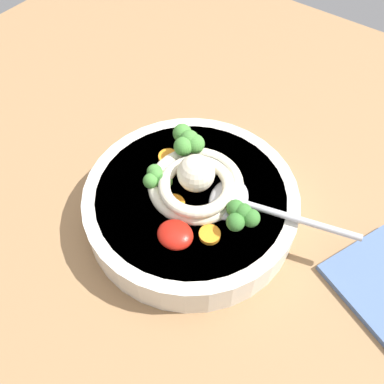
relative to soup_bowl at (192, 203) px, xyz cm
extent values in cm
cube|color=#936D47|center=(-3.95, -0.21, -4.51)|extent=(108.94, 108.94, 4.19)
cylinder|color=silver|center=(0.00, 0.00, -0.08)|extent=(25.82, 25.82, 4.68)
cylinder|color=#B27A33|center=(0.00, 0.00, 0.11)|extent=(22.73, 22.73, 4.31)
torus|color=beige|center=(0.05, 0.72, 3.05)|extent=(11.37, 11.37, 1.57)
torus|color=beige|center=(0.78, 0.23, 4.30)|extent=(12.18, 12.18, 1.41)
sphere|color=beige|center=(0.05, 0.72, 5.09)|extent=(4.41, 4.41, 4.41)
ellipsoid|color=#B7B7BC|center=(4.34, 1.26, 3.06)|extent=(5.90, 6.99, 1.60)
cylinder|color=#B7B7BC|center=(11.54, 3.35, 3.06)|extent=(14.63, 4.95, 0.80)
ellipsoid|color=#B2190F|center=(2.40, -6.26, 3.18)|extent=(4.06, 3.66, 1.83)
cylinder|color=#7A9E60|center=(-3.61, -1.71, 2.77)|extent=(0.95, 0.95, 1.02)
sphere|color=#478938|center=(-3.61, -1.71, 4.21)|extent=(1.86, 1.86, 1.86)
sphere|color=#478938|center=(-2.68, -1.71, 4.04)|extent=(1.86, 1.86, 1.86)
sphere|color=#478938|center=(-4.46, -1.37, 4.13)|extent=(1.86, 1.86, 1.86)
sphere|color=#478938|center=(-3.61, -2.64, 4.08)|extent=(1.86, 1.86, 1.86)
cylinder|color=#7A9E60|center=(-4.28, 4.76, 2.92)|extent=(1.23, 1.23, 1.31)
sphere|color=#478938|center=(-4.28, 4.76, 4.78)|extent=(2.41, 2.41, 2.41)
sphere|color=#478938|center=(-3.08, 4.76, 4.56)|extent=(2.41, 2.41, 2.41)
sphere|color=#478938|center=(-5.38, 5.20, 4.67)|extent=(2.41, 2.41, 2.41)
sphere|color=#478938|center=(-4.28, 3.55, 4.61)|extent=(2.41, 2.41, 2.41)
cylinder|color=#7A9E60|center=(7.05, -0.65, 2.82)|extent=(1.04, 1.04, 1.12)
sphere|color=#38752D|center=(7.05, -0.65, 4.41)|extent=(2.05, 2.05, 2.05)
sphere|color=#38752D|center=(8.08, -0.65, 4.22)|extent=(2.05, 2.05, 2.05)
sphere|color=#38752D|center=(6.12, -0.28, 4.31)|extent=(2.05, 2.05, 2.05)
sphere|color=#38752D|center=(7.05, -1.68, 4.26)|extent=(2.05, 2.05, 2.05)
cylinder|color=orange|center=(5.17, -3.71, 2.54)|extent=(2.40, 2.40, 0.56)
cylinder|color=orange|center=(-0.59, -2.99, 2.51)|extent=(2.94, 2.94, 0.49)
cylinder|color=orange|center=(-5.49, 2.43, 2.58)|extent=(2.54, 2.54, 0.63)
camera|label=1|loc=(17.87, -24.00, 41.87)|focal=39.13mm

